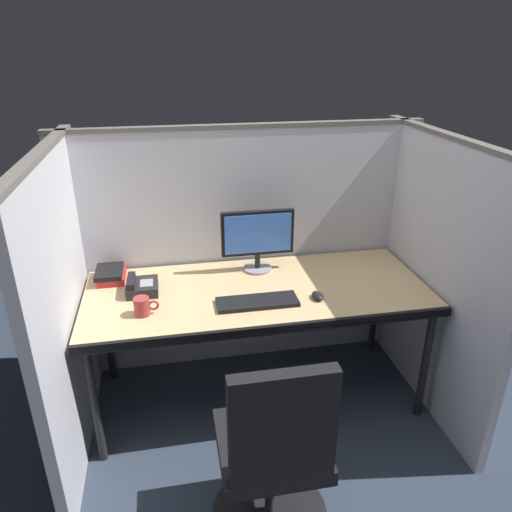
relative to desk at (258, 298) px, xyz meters
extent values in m
plane|color=#2D3847|center=(0.00, -0.29, -0.69)|extent=(8.00, 8.00, 0.00)
cube|color=silver|center=(0.00, 0.46, 0.08)|extent=(2.20, 0.05, 1.55)
cube|color=#605B56|center=(0.00, 0.46, 0.87)|extent=(2.21, 0.06, 0.02)
cube|color=silver|center=(-0.99, -0.09, 0.08)|extent=(0.05, 1.40, 1.55)
cube|color=#605B56|center=(-0.99, -0.09, 0.87)|extent=(0.06, 1.41, 0.02)
cube|color=silver|center=(0.99, -0.09, 0.08)|extent=(0.05, 1.40, 1.55)
cube|color=#605B56|center=(0.99, -0.09, 0.87)|extent=(0.06, 1.41, 0.02)
cube|color=tan|center=(0.00, 0.01, 0.03)|extent=(1.90, 0.80, 0.04)
cube|color=black|center=(0.00, -0.38, 0.03)|extent=(1.90, 0.02, 0.05)
cylinder|color=black|center=(-0.89, -0.33, -0.34)|extent=(0.04, 0.04, 0.70)
cylinder|color=black|center=(0.89, -0.33, -0.34)|extent=(0.04, 0.04, 0.70)
cylinder|color=black|center=(-0.89, 0.35, -0.34)|extent=(0.04, 0.04, 0.70)
cylinder|color=black|center=(0.89, 0.35, -0.34)|extent=(0.04, 0.04, 0.70)
cylinder|color=black|center=(-0.11, -0.84, -0.48)|extent=(0.04, 0.04, 0.43)
cube|color=black|center=(-0.11, -0.84, -0.23)|extent=(0.44, 0.44, 0.07)
cube|color=black|center=(-0.11, -1.03, 0.04)|extent=(0.40, 0.06, 0.48)
cylinder|color=gray|center=(0.05, 0.26, 0.06)|extent=(0.17, 0.17, 0.01)
cylinder|color=black|center=(0.05, 0.26, 0.11)|extent=(0.03, 0.03, 0.09)
cube|color=black|center=(0.05, 0.26, 0.29)|extent=(0.43, 0.03, 0.27)
cube|color=#3F72D8|center=(0.05, 0.24, 0.29)|extent=(0.39, 0.01, 0.23)
cube|color=black|center=(-0.03, -0.15, 0.06)|extent=(0.43, 0.15, 0.02)
ellipsoid|color=black|center=(0.30, -0.15, 0.07)|extent=(0.06, 0.10, 0.03)
cylinder|color=#59595B|center=(0.30, -0.14, 0.08)|extent=(0.01, 0.01, 0.01)
cylinder|color=#993333|center=(-0.63, -0.15, 0.10)|extent=(0.08, 0.08, 0.09)
torus|color=#993333|center=(-0.57, -0.15, 0.10)|extent=(0.06, 0.01, 0.06)
cube|color=black|center=(-0.63, 0.10, 0.08)|extent=(0.17, 0.19, 0.06)
cube|color=black|center=(-0.69, 0.10, 0.12)|extent=(0.04, 0.17, 0.03)
cube|color=gray|center=(-0.61, 0.09, 0.11)|extent=(0.07, 0.09, 0.00)
cube|color=#B22626|center=(-0.81, 0.28, 0.07)|extent=(0.15, 0.21, 0.04)
cube|color=black|center=(-0.82, 0.28, 0.10)|extent=(0.15, 0.21, 0.03)
camera|label=1|loc=(-0.45, -2.33, 1.33)|focal=33.95mm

